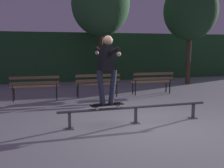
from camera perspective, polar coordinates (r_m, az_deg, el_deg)
name	(u,v)px	position (r m, az deg, el deg)	size (l,w,h in m)	color
ground_plane	(140,126)	(6.07, 6.11, -9.22)	(90.00, 90.00, 0.00)	gray
hedge_backdrop	(79,57)	(14.26, -7.31, 5.96)	(24.00, 1.20, 2.55)	#234C28
grind_rail	(136,110)	(6.21, 5.24, -5.74)	(3.69, 0.18, 0.42)	#47474C
skateboard	(107,105)	(5.96, -1.13, -4.62)	(0.80, 0.29, 0.09)	black
skateboarder	(107,64)	(5.82, -1.13, 4.40)	(0.63, 1.40, 1.56)	black
park_bench_leftmost	(35,85)	(9.11, -16.55, -0.19)	(1.62, 0.48, 0.88)	black
park_bench_left_center	(97,82)	(9.35, -3.23, 0.34)	(1.62, 0.48, 0.88)	black
park_bench_right_center	(152,80)	(10.05, 8.82, 0.81)	(1.62, 0.48, 0.88)	black
tree_behind_benches	(101,4)	(13.05, -2.54, 17.14)	(2.81, 2.81, 5.40)	#4C3828
tree_far_right	(190,11)	(13.33, 16.85, 15.12)	(2.53, 2.53, 4.91)	#4C3828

